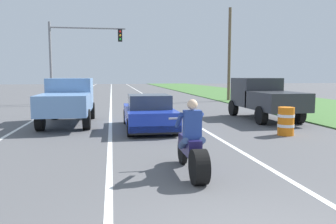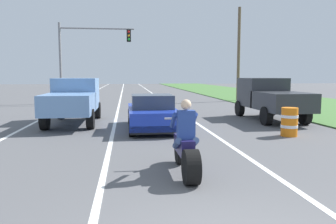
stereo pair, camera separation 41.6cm
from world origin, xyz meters
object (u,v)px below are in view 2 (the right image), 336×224
Objects in this scene: pickup_truck_right_shoulder_dark_grey at (270,97)px; traffic_light_mast_near at (84,49)px; sports_car_blue at (152,113)px; motorcycle_with_rider at (186,148)px; pickup_truck_left_lane_light_blue at (74,98)px; construction_barrel_nearest at (289,122)px.

traffic_light_mast_near reaches higher than pickup_truck_right_shoulder_dark_grey.
sports_car_blue is at bearing -72.64° from traffic_light_mast_near.
motorcycle_with_rider is 8.89m from pickup_truck_left_lane_light_blue.
construction_barrel_nearest is (4.63, -2.16, -0.13)m from sports_car_blue.
pickup_truck_right_shoulder_dark_grey is at bearing 74.70° from construction_barrel_nearest.
sports_car_blue is 3.82m from pickup_truck_left_lane_light_blue.
sports_car_blue is 5.11m from construction_barrel_nearest.
pickup_truck_right_shoulder_dark_grey is at bearing 0.56° from pickup_truck_left_lane_light_blue.
sports_car_blue is at bearing 155.00° from construction_barrel_nearest.
construction_barrel_nearest is at bearing -25.00° from sports_car_blue.
sports_car_blue is at bearing -30.16° from pickup_truck_left_lane_light_blue.
traffic_light_mast_near is at bearing 119.90° from construction_barrel_nearest.
pickup_truck_left_lane_light_blue reaches higher than construction_barrel_nearest.
motorcycle_with_rider is 19.95m from traffic_light_mast_near.
pickup_truck_left_lane_light_blue is at bearing -86.03° from traffic_light_mast_near.
pickup_truck_left_lane_light_blue reaches higher than sports_car_blue.
traffic_light_mast_near is 6.00× the size of construction_barrel_nearest.
sports_car_blue is 0.72× the size of traffic_light_mast_near.
traffic_light_mast_near is 17.76m from construction_barrel_nearest.
pickup_truck_right_shoulder_dark_grey is 14.98m from traffic_light_mast_near.
pickup_truck_left_lane_light_blue is at bearing -179.44° from pickup_truck_right_shoulder_dark_grey.
pickup_truck_left_lane_light_blue is (-3.28, 1.90, 0.48)m from sports_car_blue.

